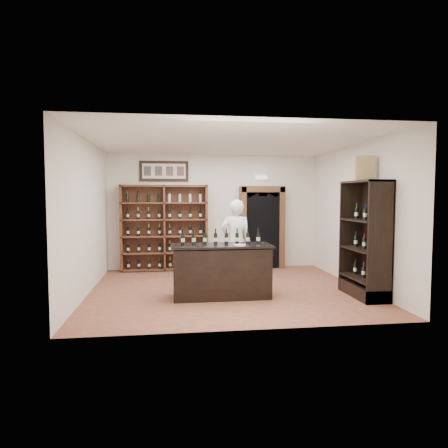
{
  "coord_description": "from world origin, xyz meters",
  "views": [
    {
      "loc": [
        -1.13,
        -7.98,
        1.91
      ],
      "look_at": [
        -0.03,
        0.3,
        1.32
      ],
      "focal_mm": 32.0,
      "sensor_mm": 36.0,
      "label": 1
    }
  ],
  "objects_px": {
    "counter_bottle_0": "(183,239)",
    "shopkeeper": "(236,241)",
    "side_cabinet": "(366,257)",
    "wine_crate": "(365,168)",
    "tasting_counter": "(221,271)",
    "wine_shelf": "(165,228)"
  },
  "relations": [
    {
      "from": "counter_bottle_0",
      "to": "shopkeeper",
      "type": "xyz_separation_m",
      "value": [
        1.19,
        1.14,
        -0.19
      ]
    },
    {
      "from": "counter_bottle_0",
      "to": "side_cabinet",
      "type": "xyz_separation_m",
      "value": [
        3.44,
        -0.36,
        -0.35
      ]
    },
    {
      "from": "wine_crate",
      "to": "tasting_counter",
      "type": "bearing_deg",
      "value": -162.46
    },
    {
      "from": "side_cabinet",
      "to": "wine_shelf",
      "type": "bearing_deg",
      "value": 139.79
    },
    {
      "from": "wine_crate",
      "to": "counter_bottle_0",
      "type": "bearing_deg",
      "value": -162.67
    },
    {
      "from": "tasting_counter",
      "to": "side_cabinet",
      "type": "distance_m",
      "value": 2.75
    },
    {
      "from": "side_cabinet",
      "to": "wine_crate",
      "type": "bearing_deg",
      "value": 92.87
    },
    {
      "from": "wine_shelf",
      "to": "wine_crate",
      "type": "bearing_deg",
      "value": -39.24
    },
    {
      "from": "wine_shelf",
      "to": "wine_crate",
      "type": "xyz_separation_m",
      "value": [
        3.82,
        -3.12,
        1.33
      ]
    },
    {
      "from": "wine_shelf",
      "to": "tasting_counter",
      "type": "relative_size",
      "value": 1.17
    },
    {
      "from": "side_cabinet",
      "to": "shopkeeper",
      "type": "height_order",
      "value": "side_cabinet"
    },
    {
      "from": "wine_shelf",
      "to": "counter_bottle_0",
      "type": "xyz_separation_m",
      "value": [
        0.38,
        -2.87,
        0.01
      ]
    },
    {
      "from": "wine_shelf",
      "to": "wine_crate",
      "type": "height_order",
      "value": "wine_crate"
    },
    {
      "from": "side_cabinet",
      "to": "wine_crate",
      "type": "relative_size",
      "value": 4.69
    },
    {
      "from": "shopkeeper",
      "to": "tasting_counter",
      "type": "bearing_deg",
      "value": 75.61
    },
    {
      "from": "tasting_counter",
      "to": "counter_bottle_0",
      "type": "xyz_separation_m",
      "value": [
        -0.72,
        0.06,
        0.61
      ]
    },
    {
      "from": "shopkeeper",
      "to": "wine_shelf",
      "type": "bearing_deg",
      "value": -40.7
    },
    {
      "from": "tasting_counter",
      "to": "wine_crate",
      "type": "bearing_deg",
      "value": -3.92
    },
    {
      "from": "tasting_counter",
      "to": "counter_bottle_0",
      "type": "height_order",
      "value": "counter_bottle_0"
    },
    {
      "from": "wine_shelf",
      "to": "shopkeeper",
      "type": "relative_size",
      "value": 1.2
    },
    {
      "from": "counter_bottle_0",
      "to": "wine_crate",
      "type": "xyz_separation_m",
      "value": [
        3.44,
        -0.25,
        1.33
      ]
    },
    {
      "from": "wine_shelf",
      "to": "tasting_counter",
      "type": "distance_m",
      "value": 3.19
    }
  ]
}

